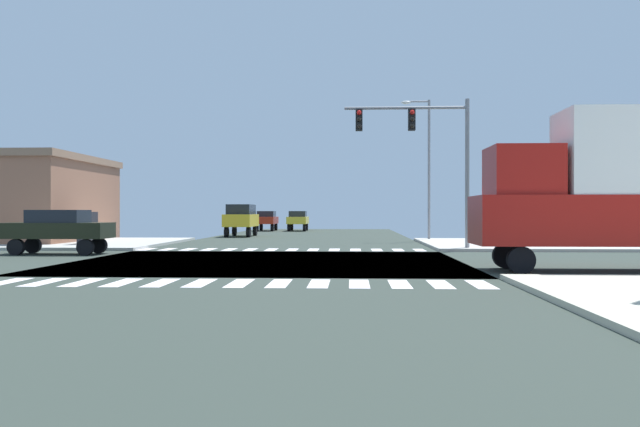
# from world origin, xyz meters

# --- Properties ---
(ground) EXTENTS (90.00, 90.00, 0.05)m
(ground) POSITION_xyz_m (0.00, 0.00, -0.03)
(ground) COLOR #2E3730
(sidewalk_corner_ne) EXTENTS (12.00, 12.00, 0.14)m
(sidewalk_corner_ne) POSITION_xyz_m (13.00, 12.00, 0.07)
(sidewalk_corner_ne) COLOR #B2ADA3
(sidewalk_corner_ne) RESTS_ON ground
(sidewalk_corner_nw) EXTENTS (12.00, 12.00, 0.14)m
(sidewalk_corner_nw) POSITION_xyz_m (-13.00, 12.00, 0.07)
(sidewalk_corner_nw) COLOR #ABADA6
(sidewalk_corner_nw) RESTS_ON ground
(crosswalk_near) EXTENTS (13.50, 2.00, 0.01)m
(crosswalk_near) POSITION_xyz_m (-0.25, -7.30, 0.00)
(crosswalk_near) COLOR white
(crosswalk_near) RESTS_ON ground
(crosswalk_far) EXTENTS (13.50, 2.00, 0.01)m
(crosswalk_far) POSITION_xyz_m (-0.25, 7.30, 0.00)
(crosswalk_far) COLOR white
(crosswalk_far) RESTS_ON ground
(traffic_signal_mast) EXTENTS (5.79, 0.55, 7.04)m
(traffic_signal_mast) POSITION_xyz_m (6.28, 6.94, 5.16)
(traffic_signal_mast) COLOR gray
(traffic_signal_mast) RESTS_ON ground
(street_lamp) EXTENTS (1.78, 0.32, 8.69)m
(street_lamp) POSITION_xyz_m (7.60, 16.81, 5.15)
(street_lamp) COLOR gray
(street_lamp) RESTS_ON ground
(sedan_crossing_1) EXTENTS (1.80, 4.30, 1.88)m
(sedan_crossing_1) POSITION_xyz_m (-5.00, 38.09, 1.12)
(sedan_crossing_1) COLOR black
(sedan_crossing_1) RESTS_ON ground
(box_truck_queued_1) EXTENTS (7.20, 2.40, 4.85)m
(box_truck_queued_1) POSITION_xyz_m (10.62, -3.50, 2.56)
(box_truck_queued_1) COLOR black
(box_truck_queued_1) RESTS_ON ground
(sedan_trailing_2) EXTENTS (4.30, 1.80, 1.88)m
(sedan_trailing_2) POSITION_xyz_m (-9.34, 3.50, 1.12)
(sedan_trailing_2) COLOR black
(sedan_trailing_2) RESTS_ON ground
(sedan_middle_3) EXTENTS (1.80, 4.30, 1.88)m
(sedan_middle_3) POSITION_xyz_m (-2.00, 37.94, 1.12)
(sedan_middle_3) COLOR black
(sedan_middle_3) RESTS_ON ground
(suv_inner_3) EXTENTS (1.96, 4.60, 2.34)m
(suv_inner_3) POSITION_xyz_m (-5.00, 23.82, 1.39)
(suv_inner_3) COLOR black
(suv_inner_3) RESTS_ON ground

